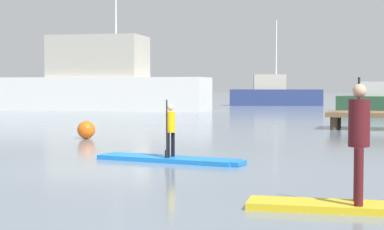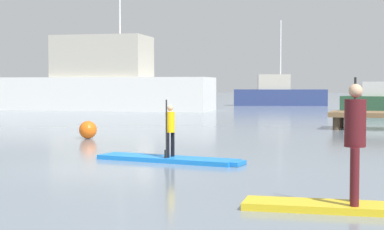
# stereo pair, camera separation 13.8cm
# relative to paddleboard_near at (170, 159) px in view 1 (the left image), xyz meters

# --- Properties ---
(ground_plane) EXTENTS (240.00, 240.00, 0.00)m
(ground_plane) POSITION_rel_paddleboard_near_xyz_m (-0.67, -1.48, -0.05)
(ground_plane) COLOR slate
(paddleboard_near) EXTENTS (3.48, 1.15, 0.10)m
(paddleboard_near) POSITION_rel_paddleboard_near_xyz_m (0.00, 0.00, 0.00)
(paddleboard_near) COLOR blue
(paddleboard_near) RESTS_ON ground
(paddler_child_solo) EXTENTS (0.23, 0.40, 1.28)m
(paddler_child_solo) POSITION_rel_paddleboard_near_xyz_m (0.01, -0.01, 0.70)
(paddler_child_solo) COLOR black
(paddler_child_solo) RESTS_ON paddleboard_near
(paddleboard_far) EXTENTS (3.72, 0.98, 0.10)m
(paddleboard_far) POSITION_rel_paddleboard_near_xyz_m (4.63, -4.24, -0.00)
(paddleboard_far) COLOR gold
(paddleboard_far) RESTS_ON ground
(paddler_adult) EXTENTS (0.31, 0.51, 1.71)m
(paddler_adult) POSITION_rel_paddleboard_near_xyz_m (4.29, -4.27, 0.98)
(paddler_adult) COLOR #4C1419
(paddler_adult) RESTS_ON paddleboard_far
(fishing_boat_white_large) EXTENTS (16.21, 6.04, 15.40)m
(fishing_boat_white_large) POSITION_rel_paddleboard_near_xyz_m (-14.66, 24.62, 1.75)
(fishing_boat_white_large) COLOR silver
(fishing_boat_white_large) RESTS_ON ground
(motor_boat_small_navy) EXTENTS (7.68, 3.73, 6.90)m
(motor_boat_small_navy) POSITION_rel_paddleboard_near_xyz_m (-4.77, 37.20, 0.87)
(motor_boat_small_navy) COLOR navy
(motor_boat_small_navy) RESTS_ON ground
(mooring_buoy_mid) EXTENTS (0.56, 0.56, 0.56)m
(mooring_buoy_mid) POSITION_rel_paddleboard_near_xyz_m (-4.53, 4.61, 0.23)
(mooring_buoy_mid) COLOR orange
(mooring_buoy_mid) RESTS_ON ground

